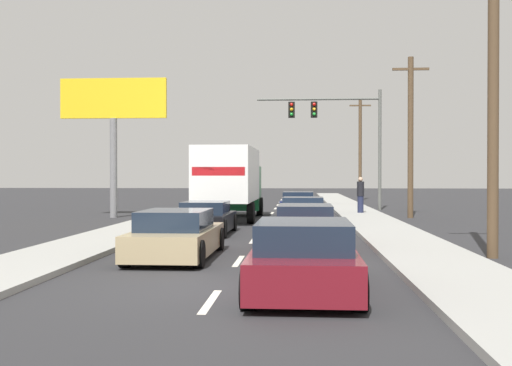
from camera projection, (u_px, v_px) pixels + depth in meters
name	position (u px, v px, depth m)	size (l,w,h in m)	color
ground_plane	(273.00, 212.00, 36.68)	(140.00, 140.00, 0.00)	#2B2B2D
sidewalk_right	(364.00, 217.00, 31.37)	(2.38, 80.00, 0.14)	#9E9E99
sidewalk_left	(176.00, 216.00, 32.01)	(2.38, 80.00, 0.14)	#9E9E99
lane_markings	(270.00, 216.00, 32.95)	(0.14, 57.00, 0.01)	silver
box_truck	(231.00, 179.00, 30.02)	(2.69, 8.81, 3.38)	white
car_black	(206.00, 219.00, 22.60)	(1.87, 4.07, 1.18)	black
car_tan	(176.00, 236.00, 16.02)	(1.96, 4.56, 1.23)	tan
car_navy	(298.00, 204.00, 33.66)	(2.00, 4.28, 1.25)	#141E4C
car_silver	(303.00, 213.00, 26.46)	(2.06, 4.04, 1.21)	#B7BABF
car_red	(305.00, 228.00, 18.14)	(1.87, 4.53, 1.27)	red
car_maroon	(304.00, 258.00, 11.47)	(2.00, 4.69, 1.29)	maroon
traffic_signal_mast	(330.00, 121.00, 38.79)	(7.64, 0.69, 7.39)	#595B56
utility_pole_near	(493.00, 66.00, 16.01)	(1.80, 0.28, 9.50)	brown
utility_pole_mid	(411.00, 135.00, 31.32)	(1.80, 0.28, 8.01)	brown
utility_pole_far	(360.00, 148.00, 53.35)	(1.80, 0.28, 8.66)	brown
roadside_billboard	(113.00, 114.00, 31.62)	(5.39, 0.36, 7.00)	slate
pedestrian_near_corner	(361.00, 195.00, 33.54)	(0.38, 0.38, 1.90)	#1E233F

